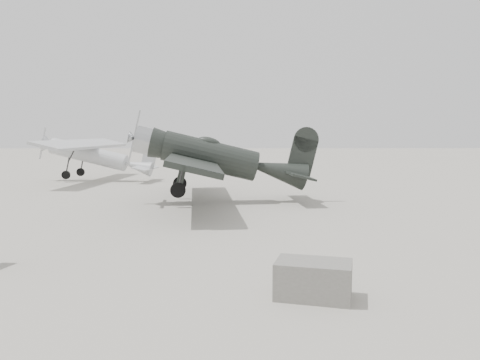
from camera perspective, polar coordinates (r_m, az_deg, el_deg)
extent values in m
plane|color=gray|center=(16.23, -6.94, -6.21)|extent=(160.00, 160.00, 0.00)
cylinder|color=black|center=(22.35, -3.66, 2.81)|extent=(4.60, 1.80, 1.43)
cone|color=black|center=(22.72, 4.89, 2.98)|extent=(2.76, 1.54, 1.33)
cylinder|color=#A5A7A9|center=(22.47, -11.64, 2.72)|extent=(1.02, 1.34, 1.27)
cone|color=#A5A7A9|center=(22.54, -13.19, 2.69)|extent=(0.40, 0.60, 0.57)
cube|color=#A5A7A9|center=(22.53, -13.01, 2.69)|extent=(0.08, 0.19, 2.66)
ellipsoid|color=black|center=(22.32, -4.19, 4.43)|extent=(1.18, 0.79, 0.47)
cube|color=black|center=(22.36, -5.48, 1.88)|extent=(3.14, 12.41, 0.23)
cube|color=black|center=(22.88, 6.91, 3.11)|extent=(1.47, 4.37, 0.10)
cube|color=black|center=(22.89, 7.32, 5.28)|extent=(1.23, 0.20, 1.84)
cylinder|color=black|center=(21.14, -6.55, -2.19)|extent=(0.71, 0.22, 0.70)
cylinder|color=black|center=(23.88, -6.44, -1.26)|extent=(0.71, 0.22, 0.70)
cylinder|color=#333333|center=(21.06, -6.57, -0.34)|extent=(0.12, 0.12, 1.43)
cylinder|color=#333333|center=(23.80, -6.46, 0.38)|extent=(0.12, 0.12, 1.43)
cylinder|color=black|center=(22.97, 7.52, 1.88)|extent=(0.23, 0.10, 0.23)
cylinder|color=#ABAEB1|center=(33.83, -17.96, 2.99)|extent=(5.41, 1.72, 1.13)
cone|color=#ABAEB1|center=(32.57, -12.16, 3.05)|extent=(1.95, 1.22, 1.02)
cone|color=#ABAEB1|center=(35.12, -22.41, 2.93)|extent=(0.73, 1.13, 1.06)
cube|color=#ABAEB1|center=(35.31, -22.99, 2.92)|extent=(0.07, 0.15, 2.25)
cube|color=#ABAEB1|center=(33.97, -18.62, 4.05)|extent=(3.20, 11.40, 0.18)
cube|color=#ABAEB1|center=(32.42, -11.30, 3.14)|extent=(1.31, 3.56, 0.08)
cube|color=#ABAEB1|center=(32.36, -11.15, 4.32)|extent=(0.92, 0.19, 1.33)
cylinder|color=black|center=(33.26, -19.93, 0.19)|extent=(0.59, 0.21, 0.57)
cylinder|color=black|center=(35.29, -18.37, 0.56)|extent=(0.59, 0.21, 0.57)
cylinder|color=#333333|center=(33.21, -19.97, 1.19)|extent=(0.10, 0.10, 1.23)
cylinder|color=#333333|center=(35.24, -18.40, 1.50)|extent=(0.10, 0.10, 1.23)
cylinder|color=black|center=(32.38, -10.94, 2.51)|extent=(0.19, 0.09, 0.18)
cube|color=slate|center=(9.90, 8.94, -11.89)|extent=(1.73, 1.33, 0.76)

